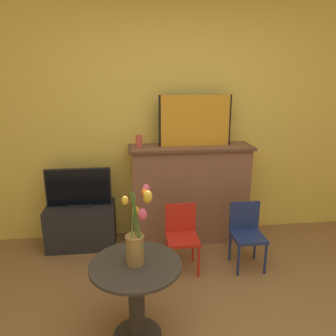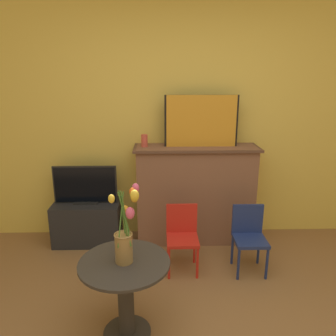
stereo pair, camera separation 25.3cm
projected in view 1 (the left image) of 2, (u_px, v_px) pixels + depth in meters
wall_back at (177, 115)px, 3.52m from camera, size 8.00×0.06×2.70m
fireplace_mantel at (190, 192)px, 3.55m from camera, size 1.29×0.40×1.05m
painting at (195, 121)px, 3.35m from camera, size 0.75×0.03×0.52m
mantel_candle at (139, 141)px, 3.33m from camera, size 0.07×0.07×0.13m
tv_stand at (81, 226)px, 3.47m from camera, size 0.70×0.39×0.45m
tv_monitor at (79, 188)px, 3.36m from camera, size 0.66×0.12×0.40m
chair_red at (182, 233)px, 3.03m from camera, size 0.29×0.29×0.61m
chair_blue at (247, 231)px, 3.08m from camera, size 0.29×0.29×0.61m
side_table at (136, 290)px, 2.20m from camera, size 0.61×0.61×0.58m
vase_tulips at (137, 236)px, 2.08m from camera, size 0.18×0.21×0.53m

